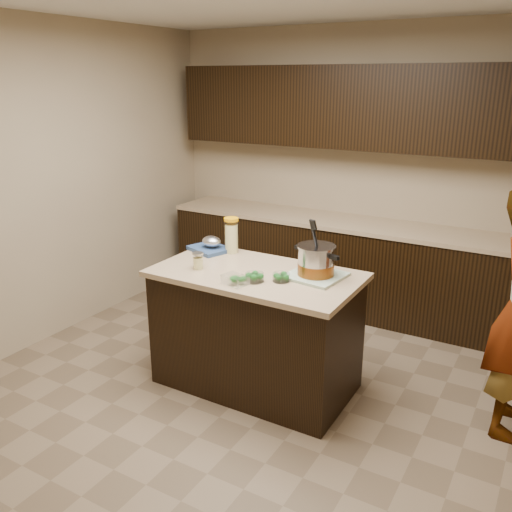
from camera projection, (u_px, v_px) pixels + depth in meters
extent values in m
plane|color=brown|center=(256.00, 383.00, 4.11)|extent=(4.00, 4.00, 0.00)
cube|color=tan|center=(358.00, 169.00, 5.33)|extent=(4.00, 0.04, 2.70)
cube|color=tan|center=(55.00, 183.00, 4.64)|extent=(0.04, 4.00, 2.70)
cube|color=black|center=(342.00, 266.00, 5.37)|extent=(3.60, 0.60, 0.86)
cube|color=tan|center=(344.00, 222.00, 5.23)|extent=(3.60, 0.63, 0.04)
cube|color=black|center=(355.00, 107.00, 5.00)|extent=(3.60, 0.35, 0.75)
cube|color=black|center=(256.00, 332.00, 3.98)|extent=(1.40, 0.75, 0.86)
cube|color=tan|center=(256.00, 275.00, 3.84)|extent=(1.46, 0.81, 0.04)
cube|color=#5A8763|center=(316.00, 276.00, 3.73)|extent=(0.40, 0.40, 0.02)
cylinder|color=#B7B7BC|center=(316.00, 261.00, 3.70)|extent=(0.30, 0.30, 0.19)
cylinder|color=brown|center=(316.00, 269.00, 3.72)|extent=(0.31, 0.31, 0.08)
cylinder|color=#B7B7BC|center=(317.00, 246.00, 3.67)|extent=(0.33, 0.33, 0.01)
cube|color=black|center=(299.00, 248.00, 3.78)|extent=(0.07, 0.05, 0.03)
cube|color=black|center=(335.00, 257.00, 3.58)|extent=(0.07, 0.05, 0.03)
cylinder|color=black|center=(315.00, 240.00, 3.63)|extent=(0.05, 0.11, 0.24)
cylinder|color=#D9D185|center=(231.00, 238.00, 4.23)|extent=(0.10, 0.10, 0.23)
cylinder|color=white|center=(231.00, 237.00, 4.22)|extent=(0.11, 0.11, 0.26)
cylinder|color=#E89904|center=(231.00, 220.00, 4.18)|extent=(0.11, 0.11, 0.02)
cylinder|color=#D9D185|center=(198.00, 263.00, 3.88)|extent=(0.08, 0.08, 0.08)
cylinder|color=white|center=(198.00, 262.00, 3.88)|extent=(0.09, 0.09, 0.11)
cylinder|color=silver|center=(198.00, 253.00, 3.86)|extent=(0.10, 0.10, 0.02)
cylinder|color=silver|center=(255.00, 277.00, 3.65)|extent=(0.14, 0.14, 0.06)
cylinder|color=silver|center=(281.00, 277.00, 3.65)|extent=(0.15, 0.15, 0.06)
cube|color=silver|center=(235.00, 280.00, 3.60)|extent=(0.19, 0.15, 0.06)
cube|color=navy|center=(210.00, 249.00, 4.30)|extent=(0.37, 0.33, 0.03)
ellipsoid|color=silver|center=(211.00, 242.00, 4.27)|extent=(0.16, 0.13, 0.09)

